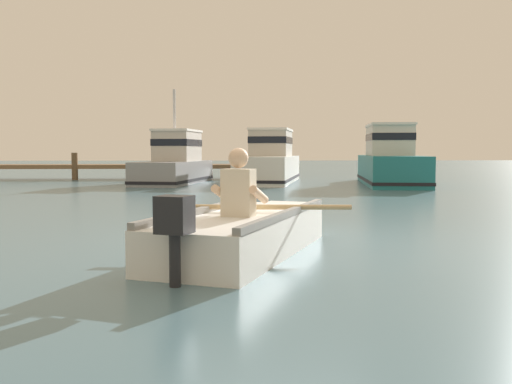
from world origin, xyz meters
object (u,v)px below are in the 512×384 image
object	(u,v)px
rowboat_with_person	(246,231)
moored_boat_white	(270,162)
moored_boat_grey	(175,163)
moored_boat_teal	(390,162)

from	to	relation	value
rowboat_with_person	moored_boat_white	xyz separation A→B (m)	(1.53, 14.49, 0.49)
rowboat_with_person	moored_boat_white	distance (m)	14.58
moored_boat_grey	moored_boat_white	xyz separation A→B (m)	(3.46, 0.39, 0.03)
rowboat_with_person	moored_boat_teal	bearing A→B (deg)	66.61
moored_boat_grey	moored_boat_white	size ratio (longest dim) A/B	0.84
moored_boat_teal	rowboat_with_person	bearing A→B (deg)	-113.39
moored_boat_grey	moored_boat_teal	bearing A→B (deg)	-8.86
rowboat_with_person	moored_boat_teal	xyz separation A→B (m)	(5.59, 12.93, 0.53)
moored_boat_white	moored_boat_teal	size ratio (longest dim) A/B	1.00
moored_boat_grey	moored_boat_teal	size ratio (longest dim) A/B	0.85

